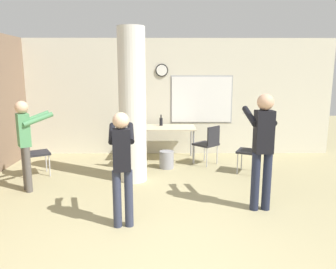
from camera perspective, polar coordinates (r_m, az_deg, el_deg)
The scene contains 12 objects.
wall_back at distance 8.07m, azimuth 0.06°, elevation 6.50°, with size 8.00×0.15×2.80m.
support_pillar at distance 6.01m, azimuth -6.21°, elevation 4.90°, with size 0.49×0.49×2.80m.
folding_table at distance 7.52m, azimuth -0.94°, elevation 0.93°, with size 1.49×0.78×0.77m.
bottle_on_table at distance 7.68m, azimuth -1.22°, elevation 2.30°, with size 0.08×0.08×0.26m.
waste_bin at distance 6.97m, azimuth -0.25°, elevation -4.39°, with size 0.30×0.30×0.37m.
chair_mid_room at distance 6.74m, azimuth 14.55°, elevation -2.42°, with size 0.59×0.59×0.87m.
chair_by_left_wall at distance 6.89m, azimuth -22.42°, elevation -2.61°, with size 0.60×0.60×0.87m.
chair_table_right at distance 7.19m, azimuth 7.07°, elevation -1.31°, with size 0.62×0.62×0.87m.
chair_table_left at distance 6.97m, azimuth -6.20°, elevation -1.69°, with size 0.48×0.48×0.87m.
person_watching_back at distance 6.00m, azimuth -23.53°, elevation -0.68°, with size 0.62×0.55×1.55m.
person_playing_front at distance 4.27m, azimuth -8.03°, elevation -4.50°, with size 0.39×0.59×1.53m.
person_playing_side at distance 4.92m, azimuth 16.14°, elevation -1.39°, with size 0.39×0.67×1.72m.
Camera 1 is at (-0.07, -2.98, 2.03)m, focal length 35.00 mm.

